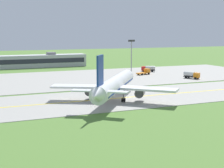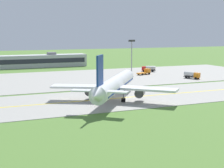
# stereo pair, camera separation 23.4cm
# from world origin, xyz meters

# --- Properties ---
(ground_plane) EXTENTS (500.00, 500.00, 0.00)m
(ground_plane) POSITION_xyz_m (0.00, 0.00, 0.00)
(ground_plane) COLOR #517A33
(taxiway_strip) EXTENTS (240.00, 28.00, 0.10)m
(taxiway_strip) POSITION_xyz_m (0.00, 0.00, 0.05)
(taxiway_strip) COLOR #9E9B93
(taxiway_strip) RESTS_ON ground
(apron_pad) EXTENTS (140.00, 52.00, 0.10)m
(apron_pad) POSITION_xyz_m (10.00, 42.00, 0.05)
(apron_pad) COLOR #9E9B93
(apron_pad) RESTS_ON ground
(taxiway_centreline) EXTENTS (220.00, 0.60, 0.01)m
(taxiway_centreline) POSITION_xyz_m (0.00, 0.00, 0.11)
(taxiway_centreline) COLOR yellow
(taxiway_centreline) RESTS_ON taxiway_strip
(airplane_lead) EXTENTS (28.89, 34.13, 12.70)m
(airplane_lead) POSITION_xyz_m (-4.32, -2.43, 4.13)
(airplane_lead) COLOR white
(airplane_lead) RESTS_ON ground
(service_truck_baggage) EXTENTS (6.24, 4.71, 2.65)m
(service_truck_baggage) POSITION_xyz_m (34.85, 50.59, 1.53)
(service_truck_baggage) COLOR red
(service_truck_baggage) RESTS_ON ground
(service_truck_fuel) EXTENTS (4.46, 6.29, 2.65)m
(service_truck_fuel) POSITION_xyz_m (38.98, 24.49, 1.53)
(service_truck_fuel) COLOR orange
(service_truck_fuel) RESTS_ON ground
(service_truck_pushback) EXTENTS (6.72, 4.07, 2.59)m
(service_truck_pushback) POSITION_xyz_m (28.82, 42.42, 1.18)
(service_truck_pushback) COLOR orange
(service_truck_pushback) RESTS_ON ground
(terminal_building) EXTENTS (57.32, 8.31, 7.35)m
(terminal_building) POSITION_xyz_m (-10.54, 89.57, 3.10)
(terminal_building) COLOR #B2B2B7
(terminal_building) RESTS_ON ground
(apron_light_mast) EXTENTS (2.40, 0.50, 14.70)m
(apron_light_mast) POSITION_xyz_m (16.26, 29.74, 9.33)
(apron_light_mast) COLOR gray
(apron_light_mast) RESTS_ON ground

